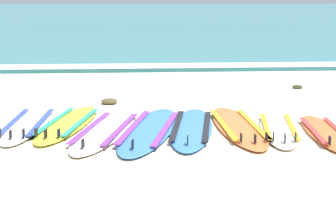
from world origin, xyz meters
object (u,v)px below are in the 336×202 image
at_px(surfboard_0, 27,124).
at_px(surfboard_2, 106,130).
at_px(surfboard_7, 325,132).
at_px(surfboard_5, 238,126).
at_px(surfboard_1, 68,124).
at_px(surfboard_6, 279,129).
at_px(surfboard_4, 192,128).
at_px(surfboard_3, 150,130).

xyz_separation_m(surfboard_0, surfboard_2, (1.15, -0.41, -0.00)).
relative_size(surfboard_0, surfboard_7, 1.15).
xyz_separation_m(surfboard_0, surfboard_5, (3.03, -0.32, -0.00)).
height_order(surfboard_1, surfboard_5, same).
bearing_deg(surfboard_6, surfboard_2, 178.31).
bearing_deg(surfboard_2, surfboard_6, -1.69).
distance_m(surfboard_0, surfboard_4, 2.39).
distance_m(surfboard_6, surfboard_7, 0.63).
relative_size(surfboard_2, surfboard_4, 1.03).
height_order(surfboard_3, surfboard_6, same).
bearing_deg(surfboard_0, surfboard_2, -19.52).
distance_m(surfboard_0, surfboard_1, 0.59).
relative_size(surfboard_0, surfboard_2, 0.90).
bearing_deg(surfboard_4, surfboard_6, -5.99).
height_order(surfboard_2, surfboard_3, same).
distance_m(surfboard_3, surfboard_7, 2.41).
relative_size(surfboard_1, surfboard_6, 1.13).
bearing_deg(surfboard_5, surfboard_6, -16.75).
distance_m(surfboard_3, surfboard_6, 1.81).
height_order(surfboard_2, surfboard_7, same).
height_order(surfboard_4, surfboard_6, same).
xyz_separation_m(surfboard_5, surfboard_6, (0.54, -0.16, 0.00)).
distance_m(surfboard_1, surfboard_7, 3.64).
xyz_separation_m(surfboard_2, surfboard_3, (0.61, -0.00, -0.00)).
distance_m(surfboard_1, surfboard_6, 3.02).
bearing_deg(surfboard_1, surfboard_4, -11.07).
bearing_deg(surfboard_0, surfboard_7, -9.69).
bearing_deg(surfboard_3, surfboard_2, 179.71).
xyz_separation_m(surfboard_2, surfboard_6, (2.42, -0.07, 0.00)).
distance_m(surfboard_2, surfboard_5, 1.88).
xyz_separation_m(surfboard_0, surfboard_7, (4.15, -0.71, 0.00)).
bearing_deg(surfboard_7, surfboard_0, 170.31).
bearing_deg(surfboard_4, surfboard_3, -174.37).
relative_size(surfboard_1, surfboard_4, 0.96).
xyz_separation_m(surfboard_4, surfboard_5, (0.67, 0.04, 0.00)).
xyz_separation_m(surfboard_6, surfboard_7, (0.58, -0.23, 0.00)).
relative_size(surfboard_2, surfboard_5, 1.03).
height_order(surfboard_1, surfboard_7, same).
height_order(surfboard_4, surfboard_5, same).
xyz_separation_m(surfboard_1, surfboard_6, (2.99, -0.47, 0.00)).
bearing_deg(surfboard_1, surfboard_2, -35.35).
height_order(surfboard_3, surfboard_7, same).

